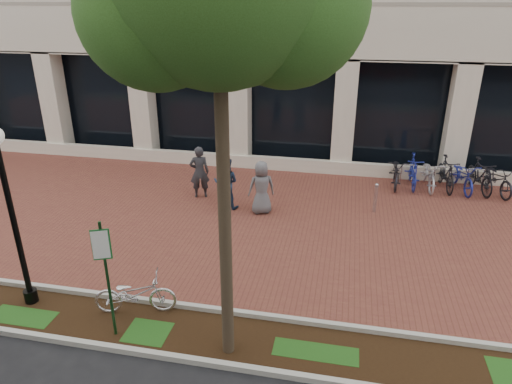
% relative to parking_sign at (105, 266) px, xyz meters
% --- Properties ---
extents(ground, '(120.00, 120.00, 0.00)m').
position_rel_parking_sign_xyz_m(ground, '(2.05, 5.58, -1.58)').
color(ground, black).
rests_on(ground, ground).
extents(brick_plaza, '(40.00, 9.00, 0.01)m').
position_rel_parking_sign_xyz_m(brick_plaza, '(2.05, 5.58, -1.58)').
color(brick_plaza, brown).
rests_on(brick_plaza, ground).
extents(planting_strip, '(40.00, 1.50, 0.01)m').
position_rel_parking_sign_xyz_m(planting_strip, '(2.05, 0.33, -1.58)').
color(planting_strip, black).
rests_on(planting_strip, ground).
extents(curb_plaza_side, '(40.00, 0.12, 0.12)m').
position_rel_parking_sign_xyz_m(curb_plaza_side, '(2.05, 1.08, -1.52)').
color(curb_plaza_side, '#B3B3A9').
rests_on(curb_plaza_side, ground).
extents(curb_street_side, '(40.00, 0.12, 0.12)m').
position_rel_parking_sign_xyz_m(curb_street_side, '(2.05, -0.42, -1.52)').
color(curb_street_side, '#B3B3A9').
rests_on(curb_street_side, ground).
extents(parking_sign, '(0.34, 0.07, 2.50)m').
position_rel_parking_sign_xyz_m(parking_sign, '(0.00, 0.00, 0.00)').
color(parking_sign, '#153C1A').
rests_on(parking_sign, ground).
extents(lamppost, '(0.36, 0.36, 3.95)m').
position_rel_parking_sign_xyz_m(lamppost, '(-2.32, 0.62, 0.66)').
color(lamppost, black).
rests_on(lamppost, ground).
extents(locked_bicycle, '(1.81, 1.02, 0.90)m').
position_rel_parking_sign_xyz_m(locked_bicycle, '(0.10, 0.77, -1.13)').
color(locked_bicycle, silver).
rests_on(locked_bicycle, ground).
extents(pedestrian_left, '(0.75, 0.61, 1.76)m').
position_rel_parking_sign_xyz_m(pedestrian_left, '(-0.48, 6.93, -0.70)').
color(pedestrian_left, '#292A2F').
rests_on(pedestrian_left, ground).
extents(pedestrian_mid, '(0.84, 0.67, 1.66)m').
position_rel_parking_sign_xyz_m(pedestrian_mid, '(0.59, 6.28, -0.75)').
color(pedestrian_mid, '#1F314E').
rests_on(pedestrian_mid, ground).
extents(pedestrian_right, '(0.96, 0.80, 1.67)m').
position_rel_parking_sign_xyz_m(pedestrian_right, '(1.76, 6.13, -0.75)').
color(pedestrian_right, '#5C5C61').
rests_on(pedestrian_right, ground).
extents(bollard, '(0.12, 0.12, 0.97)m').
position_rel_parking_sign_xyz_m(bollard, '(5.21, 6.85, -1.09)').
color(bollard, '#B7B6BB').
rests_on(bollard, ground).
extents(bike_rack_cluster, '(4.28, 2.08, 1.15)m').
position_rel_parking_sign_xyz_m(bike_rack_cluster, '(7.67, 9.31, -1.04)').
color(bike_rack_cluster, black).
rests_on(bike_rack_cluster, ground).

